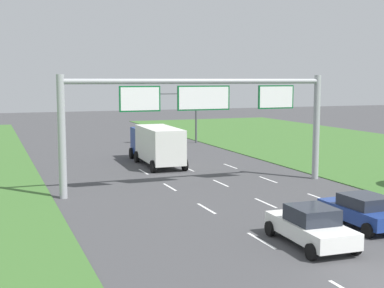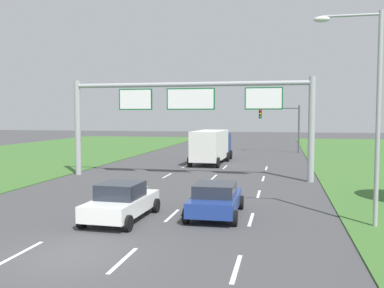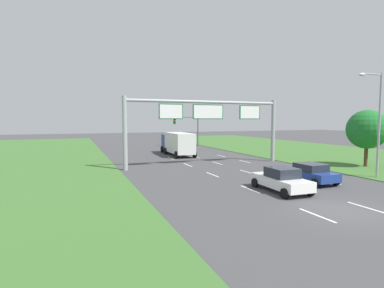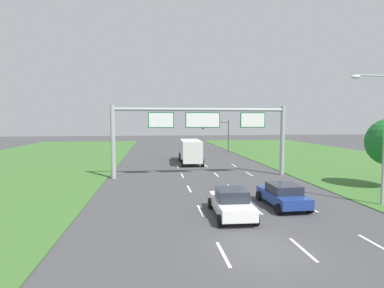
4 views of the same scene
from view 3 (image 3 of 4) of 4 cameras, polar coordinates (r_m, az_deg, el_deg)
name	(u,v)px [view 3 (image 3 of 4)]	position (r m, az deg, el deg)	size (l,w,h in m)	color
ground_plane	(343,211)	(17.79, 26.79, -11.38)	(200.00, 200.00, 0.00)	#424244
lane_dashes_inner_left	(278,200)	(18.72, 16.14, -10.26)	(0.14, 44.40, 0.01)	white
lane_dashes_inner_right	(324,195)	(21.01, 23.79, -8.84)	(0.14, 44.40, 0.01)	white
lane_dashes_slip	(363,190)	(23.59, 29.81, -7.61)	(0.14, 44.40, 0.01)	white
car_lead_silver	(281,180)	(20.88, 16.65, -6.51)	(2.29, 4.50, 1.61)	white
car_mid_lane	(309,173)	(24.47, 21.47, -5.10)	(2.27, 4.29, 1.48)	navy
box_truck	(177,143)	(40.38, -2.81, 0.23)	(2.92, 8.69, 3.04)	navy
sign_gantry	(208,118)	(31.27, 2.99, 4.95)	(17.24, 0.44, 7.00)	#9EA0A5
traffic_light_mast	(188,125)	(54.17, -0.75, 3.67)	(4.76, 0.49, 5.60)	#47494F
street_lamp	(376,116)	(28.35, 31.68, 4.59)	(2.61, 0.32, 8.50)	#9EA0A5
roadside_tree_mid	(367,129)	(34.76, 30.38, 2.41)	(3.90, 3.90, 5.76)	#513823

